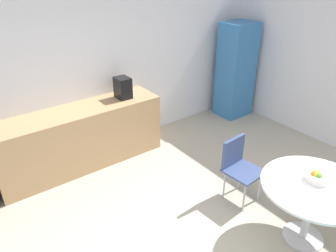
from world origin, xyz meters
The scene contains 8 objects.
wall_back centered at (0.00, 3.00, 1.30)m, with size 6.00×0.10×2.60m, color silver.
counter_block centered at (-0.57, 2.65, 0.45)m, with size 2.42×0.60×0.90m, color tan.
locker_cabinet centered at (2.55, 2.55, 0.89)m, with size 0.60×0.50×1.79m, color #3372B2.
round_table centered at (0.77, -0.20, 0.60)m, with size 1.10×1.10×0.74m.
chair_navy centered at (0.70, 0.76, 0.52)m, with size 0.45×0.45×0.83m.
fruit_bowl centered at (0.84, -0.16, 0.78)m, with size 0.24×0.24×0.11m.
mug_white centered at (0.31, 2.65, 0.95)m, with size 0.13×0.08×0.09m.
coffee_maker centered at (0.17, 2.65, 1.06)m, with size 0.20×0.24×0.32m, color black.
Camera 1 is at (-2.02, -1.40, 2.80)m, focal length 34.51 mm.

